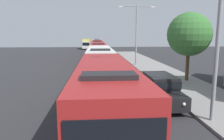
{
  "coord_description": "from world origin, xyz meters",
  "views": [
    {
      "loc": [
        -1.71,
        -0.14,
        4.4
      ],
      "look_at": [
        -0.35,
        17.51,
        1.48
      ],
      "focal_mm": 33.94,
      "sensor_mm": 36.0,
      "label": 1
    }
  ],
  "objects_px": {
    "bus_lead": "(105,92)",
    "streetlamp_mid": "(136,29)",
    "streetlamp_near": "(219,19)",
    "bus_rear": "(97,45)",
    "roadside_tree": "(189,34)",
    "box_truck_oncoming": "(86,44)",
    "bus_second_in_line": "(100,61)",
    "bus_tail_end": "(97,43)",
    "white_suv": "(160,88)",
    "bus_middle": "(98,52)",
    "bus_fourth_in_line": "(97,47)"
  },
  "relations": [
    {
      "from": "bus_lead",
      "to": "streetlamp_mid",
      "type": "height_order",
      "value": "streetlamp_mid"
    },
    {
      "from": "streetlamp_near",
      "to": "bus_lead",
      "type": "bearing_deg",
      "value": 178.0
    },
    {
      "from": "bus_rear",
      "to": "roadside_tree",
      "type": "distance_m",
      "value": 41.35
    },
    {
      "from": "bus_lead",
      "to": "box_truck_oncoming",
      "type": "height_order",
      "value": "bus_lead"
    },
    {
      "from": "streetlamp_mid",
      "to": "roadside_tree",
      "type": "xyz_separation_m",
      "value": [
        2.83,
        -11.01,
        -0.77
      ]
    },
    {
      "from": "streetlamp_near",
      "to": "streetlamp_mid",
      "type": "xyz_separation_m",
      "value": [
        0.0,
        20.47,
        0.07
      ]
    },
    {
      "from": "bus_lead",
      "to": "bus_second_in_line",
      "type": "bearing_deg",
      "value": 90.0
    },
    {
      "from": "bus_tail_end",
      "to": "roadside_tree",
      "type": "relative_size",
      "value": 1.87
    },
    {
      "from": "streetlamp_mid",
      "to": "white_suv",
      "type": "bearing_deg",
      "value": -95.62
    },
    {
      "from": "box_truck_oncoming",
      "to": "streetlamp_mid",
      "type": "height_order",
      "value": "streetlamp_mid"
    },
    {
      "from": "streetlamp_mid",
      "to": "box_truck_oncoming",
      "type": "bearing_deg",
      "value": 102.86
    },
    {
      "from": "box_truck_oncoming",
      "to": "streetlamp_mid",
      "type": "distance_m",
      "value": 39.26
    },
    {
      "from": "bus_tail_end",
      "to": "box_truck_oncoming",
      "type": "bearing_deg",
      "value": -131.62
    },
    {
      "from": "bus_tail_end",
      "to": "bus_middle",
      "type": "bearing_deg",
      "value": -90.0
    },
    {
      "from": "bus_tail_end",
      "to": "streetlamp_mid",
      "type": "relative_size",
      "value": 1.41
    },
    {
      "from": "bus_rear",
      "to": "white_suv",
      "type": "relative_size",
      "value": 2.21
    },
    {
      "from": "bus_second_in_line",
      "to": "box_truck_oncoming",
      "type": "distance_m",
      "value": 45.95
    },
    {
      "from": "box_truck_oncoming",
      "to": "white_suv",
      "type": "bearing_deg",
      "value": -82.8
    },
    {
      "from": "white_suv",
      "to": "streetlamp_mid",
      "type": "xyz_separation_m",
      "value": [
        1.7,
        17.27,
        4.21
      ]
    },
    {
      "from": "white_suv",
      "to": "streetlamp_mid",
      "type": "relative_size",
      "value": 0.6
    },
    {
      "from": "bus_fourth_in_line",
      "to": "streetlamp_near",
      "type": "xyz_separation_m",
      "value": [
        5.4,
        -38.02,
        3.48
      ]
    },
    {
      "from": "bus_lead",
      "to": "bus_rear",
      "type": "xyz_separation_m",
      "value": [
        -0.0,
        49.7,
        -0.0
      ]
    },
    {
      "from": "bus_fourth_in_line",
      "to": "white_suv",
      "type": "distance_m",
      "value": 35.03
    },
    {
      "from": "bus_lead",
      "to": "white_suv",
      "type": "relative_size",
      "value": 2.23
    },
    {
      "from": "bus_second_in_line",
      "to": "roadside_tree",
      "type": "bearing_deg",
      "value": -21.79
    },
    {
      "from": "bus_rear",
      "to": "roadside_tree",
      "type": "bearing_deg",
      "value": -78.49
    },
    {
      "from": "bus_middle",
      "to": "white_suv",
      "type": "height_order",
      "value": "bus_middle"
    },
    {
      "from": "bus_lead",
      "to": "bus_fourth_in_line",
      "type": "distance_m",
      "value": 37.83
    },
    {
      "from": "bus_middle",
      "to": "streetlamp_near",
      "type": "bearing_deg",
      "value": -78.01
    },
    {
      "from": "bus_fourth_in_line",
      "to": "white_suv",
      "type": "relative_size",
      "value": 2.12
    },
    {
      "from": "bus_second_in_line",
      "to": "streetlamp_mid",
      "type": "xyz_separation_m",
      "value": [
        5.4,
        7.72,
        3.55
      ]
    },
    {
      "from": "bus_fourth_in_line",
      "to": "bus_tail_end",
      "type": "height_order",
      "value": "same"
    },
    {
      "from": "bus_lead",
      "to": "white_suv",
      "type": "bearing_deg",
      "value": 39.1
    },
    {
      "from": "box_truck_oncoming",
      "to": "bus_lead",
      "type": "bearing_deg",
      "value": -86.76
    },
    {
      "from": "bus_second_in_line",
      "to": "white_suv",
      "type": "height_order",
      "value": "bus_second_in_line"
    },
    {
      "from": "bus_rear",
      "to": "white_suv",
      "type": "distance_m",
      "value": 46.84
    },
    {
      "from": "bus_rear",
      "to": "streetlamp_near",
      "type": "xyz_separation_m",
      "value": [
        5.4,
        -49.88,
        3.48
      ]
    },
    {
      "from": "bus_rear",
      "to": "bus_tail_end",
      "type": "xyz_separation_m",
      "value": [
        0.0,
        12.42,
        0.0
      ]
    },
    {
      "from": "streetlamp_mid",
      "to": "streetlamp_near",
      "type": "bearing_deg",
      "value": -90.0
    },
    {
      "from": "box_truck_oncoming",
      "to": "streetlamp_near",
      "type": "relative_size",
      "value": 0.91
    },
    {
      "from": "bus_fourth_in_line",
      "to": "box_truck_oncoming",
      "type": "xyz_separation_m",
      "value": [
        -3.3,
        20.57,
        0.02
      ]
    },
    {
      "from": "bus_fourth_in_line",
      "to": "white_suv",
      "type": "bearing_deg",
      "value": -83.94
    },
    {
      "from": "bus_second_in_line",
      "to": "streetlamp_mid",
      "type": "distance_m",
      "value": 10.06
    },
    {
      "from": "bus_lead",
      "to": "roadside_tree",
      "type": "bearing_deg",
      "value": 48.4
    },
    {
      "from": "bus_fourth_in_line",
      "to": "white_suv",
      "type": "xyz_separation_m",
      "value": [
        3.7,
        -34.83,
        -0.66
      ]
    },
    {
      "from": "roadside_tree",
      "to": "bus_lead",
      "type": "bearing_deg",
      "value": -131.6
    },
    {
      "from": "bus_lead",
      "to": "streetlamp_near",
      "type": "distance_m",
      "value": 6.42
    },
    {
      "from": "bus_middle",
      "to": "streetlamp_mid",
      "type": "xyz_separation_m",
      "value": [
        5.4,
        -4.94,
        3.55
      ]
    },
    {
      "from": "bus_middle",
      "to": "bus_fourth_in_line",
      "type": "bearing_deg",
      "value": 90.0
    },
    {
      "from": "bus_lead",
      "to": "box_truck_oncoming",
      "type": "distance_m",
      "value": 58.49
    }
  ]
}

